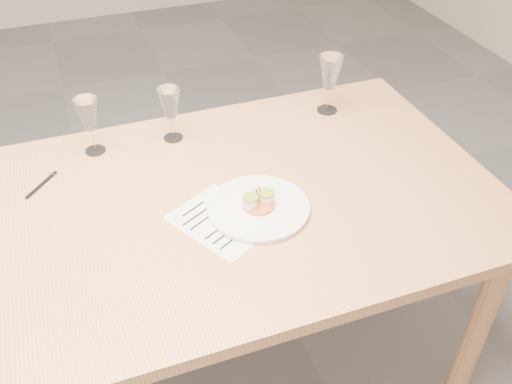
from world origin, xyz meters
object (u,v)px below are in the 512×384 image
object	(u,v)px
recipe_sheet	(222,221)
wine_glass_2	(170,105)
dining_table	(89,247)
ballpoint_pen	(42,184)
wine_glass_3	(330,73)
dinner_plate	(259,207)
wine_glass_1	(88,116)

from	to	relation	value
recipe_sheet	wine_glass_2	bearing A→B (deg)	64.55
dining_table	ballpoint_pen	world-z (taller)	ballpoint_pen
dining_table	ballpoint_pen	bearing A→B (deg)	111.69
dining_table	wine_glass_2	distance (m)	0.53
wine_glass_3	ballpoint_pen	bearing A→B (deg)	-173.90
wine_glass_2	wine_glass_3	world-z (taller)	wine_glass_3
dinner_plate	recipe_sheet	size ratio (longest dim) A/B	0.87
dining_table	recipe_sheet	world-z (taller)	recipe_sheet
wine_glass_1	wine_glass_2	world-z (taller)	wine_glass_1
wine_glass_1	ballpoint_pen	bearing A→B (deg)	-143.44
recipe_sheet	ballpoint_pen	distance (m)	0.57
dinner_plate	wine_glass_1	distance (m)	0.61
wine_glass_1	recipe_sheet	bearing A→B (deg)	-58.77
dining_table	dinner_plate	xyz separation A→B (m)	(0.47, -0.09, 0.08)
ballpoint_pen	wine_glass_2	xyz separation A→B (m)	(0.43, 0.12, 0.12)
wine_glass_1	dinner_plate	bearing A→B (deg)	-49.26
wine_glass_2	wine_glass_3	size ratio (longest dim) A/B	0.88
dinner_plate	recipe_sheet	world-z (taller)	dinner_plate
recipe_sheet	wine_glass_2	xyz separation A→B (m)	(-0.03, 0.45, 0.13)
dinner_plate	wine_glass_2	xyz separation A→B (m)	(-0.14, 0.44, 0.12)
dining_table	wine_glass_1	distance (m)	0.43
dinner_plate	wine_glass_3	world-z (taller)	wine_glass_3
dining_table	recipe_sheet	size ratio (longest dim) A/B	7.25
wine_glass_1	wine_glass_3	size ratio (longest dim) A/B	0.90
dinner_plate	wine_glass_2	size ratio (longest dim) A/B	1.58
recipe_sheet	wine_glass_3	world-z (taller)	wine_glass_3
ballpoint_pen	wine_glass_1	xyz separation A→B (m)	(0.17, 0.13, 0.13)
ballpoint_pen	wine_glass_1	distance (m)	0.25
ballpoint_pen	wine_glass_3	bearing A→B (deg)	-42.02
dinner_plate	recipe_sheet	distance (m)	0.11
dining_table	wine_glass_3	world-z (taller)	wine_glass_3
ballpoint_pen	wine_glass_2	distance (m)	0.46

